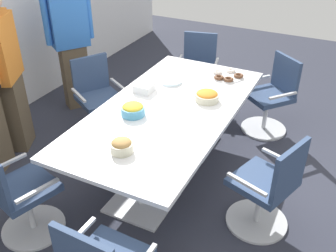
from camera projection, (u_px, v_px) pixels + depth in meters
ground_plane at (168, 171)px, 4.09m from camera, size 10.00×10.00×0.01m
conference_table at (168, 119)px, 3.76m from camera, size 2.40×1.20×0.75m
office_chair_1 at (267, 190)px, 3.22m from camera, size 0.69×0.69×0.91m
office_chair_2 at (271, 99)px, 4.59m from camera, size 0.76×0.76×0.91m
office_chair_3 at (197, 73)px, 5.24m from camera, size 0.65×0.65×0.91m
office_chair_4 at (98, 101)px, 4.54m from camera, size 0.74×0.74×0.91m
office_chair_5 at (19, 196)px, 3.15m from camera, size 0.67×0.67×0.91m
person_standing_2 at (6, 72)px, 4.02m from camera, size 0.58×0.40×1.75m
person_standing_3 at (71, 40)px, 4.85m from camera, size 0.55×0.43×1.75m
snack_bowl_chips_yellow at (133, 109)px, 3.56m from camera, size 0.22×0.22×0.12m
snack_bowl_chips_orange at (207, 96)px, 3.80m from camera, size 0.24×0.24×0.11m
snack_bowl_cookies at (122, 146)px, 3.06m from camera, size 0.18×0.18×0.12m
donut_platter at (227, 75)px, 4.29m from camera, size 0.35×0.36×0.04m
plate_stack at (171, 82)px, 4.16m from camera, size 0.23×0.23×0.03m
napkin_pile at (144, 88)px, 3.97m from camera, size 0.18×0.18×0.08m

